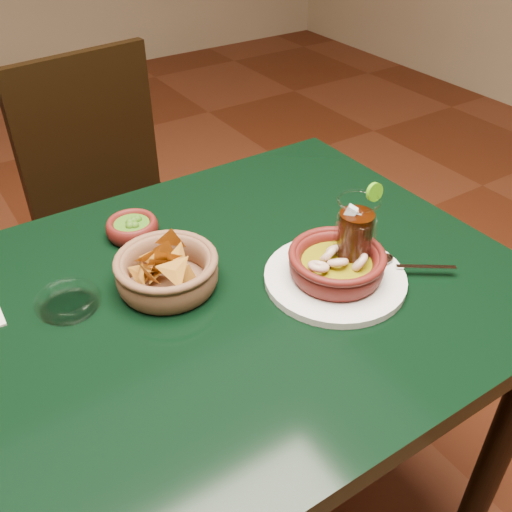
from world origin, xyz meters
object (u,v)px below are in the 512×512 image
dining_chair (120,212)px  cola_drink (354,238)px  chip_basket (167,271)px  dining_table (184,349)px  shrimp_plate (336,267)px

dining_chair → cola_drink: 0.87m
dining_chair → chip_basket: 0.72m
dining_table → dining_chair: (0.15, 0.71, -0.14)m
dining_chair → shrimp_plate: dining_chair is taller
dining_table → chip_basket: chip_basket is taller
dining_table → shrimp_plate: 0.30m
dining_table → shrimp_plate: size_ratio=3.81×
shrimp_plate → dining_chair: bearing=97.6°
dining_table → cola_drink: bearing=-16.1°
dining_table → chip_basket: size_ratio=5.74×
dining_chair → chip_basket: bearing=-102.5°
dining_chair → shrimp_plate: (0.11, -0.80, 0.27)m
shrimp_plate → chip_basket: 0.29m
dining_chair → shrimp_plate: bearing=-82.4°
chip_basket → dining_chair: bearing=77.5°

